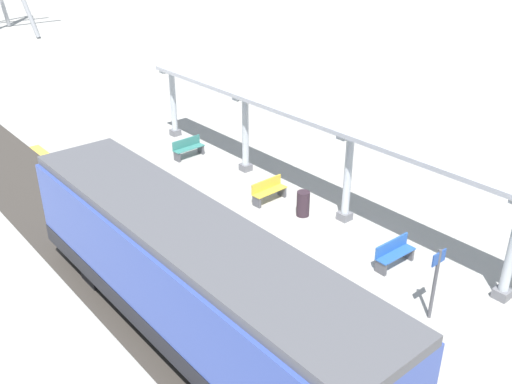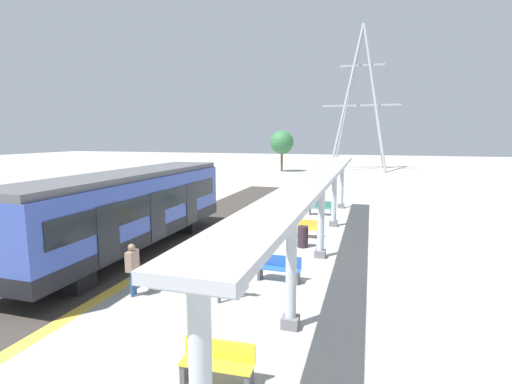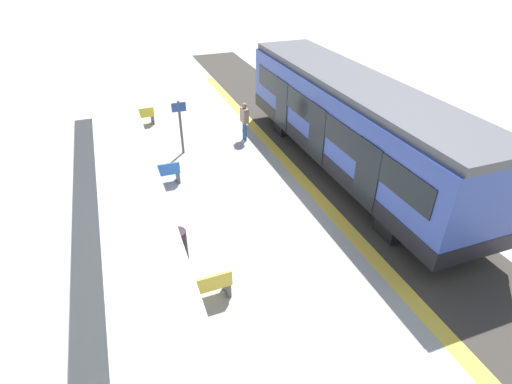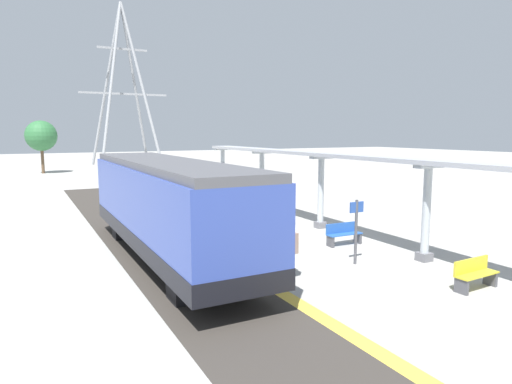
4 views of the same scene
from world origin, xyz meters
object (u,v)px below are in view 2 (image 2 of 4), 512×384
at_px(train_near_carriage, 130,211).
at_px(canopy_pillar_third, 321,217).
at_px(canopy_pillar_second, 291,265).
at_px(platform_info_sign, 218,260).
at_px(canopy_pillar_fourth, 334,196).
at_px(bench_far_end, 305,228).
at_px(trash_bin, 303,237).
at_px(bench_near_end, 321,208).
at_px(canopy_pillar_fifth, 342,184).
at_px(bench_extra_slot, 218,362).
at_px(bench_mid_platform, 279,268).
at_px(passenger_waiting_near_edge, 132,263).

distance_m(train_near_carriage, canopy_pillar_third, 7.98).
xyz_separation_m(canopy_pillar_second, platform_info_sign, (-2.35, 0.84, -0.37)).
relative_size(canopy_pillar_third, canopy_pillar_fourth, 1.00).
bearing_deg(bench_far_end, canopy_pillar_fourth, 67.83).
bearing_deg(platform_info_sign, trash_bin, 77.65).
relative_size(canopy_pillar_fourth, bench_near_end, 2.21).
xyz_separation_m(canopy_pillar_second, canopy_pillar_third, (0.00, 6.08, 0.00)).
bearing_deg(platform_info_sign, canopy_pillar_third, 65.84).
xyz_separation_m(canopy_pillar_fourth, canopy_pillar_fifth, (0.00, 5.58, 0.00)).
height_order(canopy_pillar_second, trash_bin, canopy_pillar_second).
xyz_separation_m(canopy_pillar_second, canopy_pillar_fifth, (0.00, 17.35, 0.00)).
height_order(canopy_pillar_third, bench_extra_slot, canopy_pillar_third).
relative_size(canopy_pillar_third, bench_near_end, 2.21).
distance_m(canopy_pillar_fifth, bench_near_end, 3.18).
xyz_separation_m(bench_near_end, bench_extra_slot, (0.10, -17.26, 0.00)).
xyz_separation_m(train_near_carriage, canopy_pillar_fifth, (7.80, 12.98, -0.13)).
relative_size(canopy_pillar_second, canopy_pillar_fifth, 1.00).
xyz_separation_m(canopy_pillar_third, bench_mid_platform, (-1.04, -2.97, -1.26)).
distance_m(canopy_pillar_second, bench_mid_platform, 3.51).
distance_m(trash_bin, passenger_waiting_near_edge, 7.94).
relative_size(canopy_pillar_fifth, passenger_waiting_near_edge, 2.00).
bearing_deg(canopy_pillar_second, canopy_pillar_fourth, 90.00).
distance_m(train_near_carriage, passenger_waiting_near_edge, 4.74).
xyz_separation_m(canopy_pillar_fifth, trash_bin, (-0.94, -10.07, -1.22)).
height_order(canopy_pillar_fifth, bench_extra_slot, canopy_pillar_fifth).
xyz_separation_m(trash_bin, platform_info_sign, (-1.41, -6.45, 0.85)).
bearing_deg(canopy_pillar_fifth, platform_info_sign, -98.10).
xyz_separation_m(bench_mid_platform, platform_info_sign, (-1.31, -2.27, 0.89)).
relative_size(platform_info_sign, passenger_waiting_near_edge, 1.31).
xyz_separation_m(canopy_pillar_second, bench_mid_platform, (-1.04, 3.11, -1.26)).
relative_size(bench_far_end, trash_bin, 1.58).
distance_m(bench_extra_slot, platform_info_sign, 3.84).
bearing_deg(trash_bin, canopy_pillar_fourth, 78.19).
xyz_separation_m(bench_far_end, trash_bin, (0.19, -1.71, 0.04)).
bearing_deg(canopy_pillar_third, bench_near_end, 97.02).
relative_size(train_near_carriage, canopy_pillar_third, 3.71).
bearing_deg(bench_mid_platform, bench_near_end, 90.10).
relative_size(canopy_pillar_second, canopy_pillar_third, 1.00).
height_order(bench_near_end, trash_bin, trash_bin).
distance_m(canopy_pillar_fifth, bench_extra_slot, 20.04).
height_order(train_near_carriage, canopy_pillar_second, train_near_carriage).
height_order(bench_mid_platform, passenger_waiting_near_edge, passenger_waiting_near_edge).
bearing_deg(bench_near_end, platform_info_sign, -95.36).
distance_m(bench_near_end, bench_mid_platform, 11.52).
distance_m(train_near_carriage, bench_extra_slot, 9.89).
bearing_deg(canopy_pillar_fifth, trash_bin, -95.32).
height_order(canopy_pillar_third, passenger_waiting_near_edge, canopy_pillar_third).
height_order(canopy_pillar_third, canopy_pillar_fourth, same).
relative_size(train_near_carriage, canopy_pillar_second, 3.71).
xyz_separation_m(bench_near_end, platform_info_sign, (-1.29, -13.79, 0.89)).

